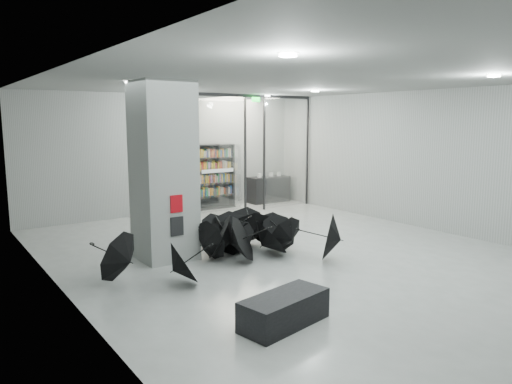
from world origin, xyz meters
TOP-DOWN VIEW (x-y plane):
  - room at (0.00, 0.00)m, footprint 14.00×14.02m
  - column at (-2.50, 2.00)m, footprint 1.20×1.20m
  - fire_cabinet at (-2.50, 1.38)m, footprint 0.28×0.04m
  - info_panel at (-2.50, 1.38)m, footprint 0.30×0.03m
  - exit_sign at (2.40, 5.30)m, footprint 0.30×0.06m
  - glass_partition at (2.39, 5.50)m, footprint 5.06×0.08m
  - bench at (-2.57, -2.43)m, footprint 1.58×0.89m
  - bookshelf at (1.31, 6.75)m, footprint 2.10×0.51m
  - shop_counter at (3.98, 6.66)m, footprint 1.66×0.68m
  - umbrella_cluster at (-1.05, 1.14)m, footprint 5.77×4.13m

SIDE VIEW (x-z plane):
  - bench at x=-2.57m, z-range 0.00..0.48m
  - umbrella_cluster at x=-1.05m, z-range -0.34..0.97m
  - shop_counter at x=3.98m, z-range 0.00..0.99m
  - info_panel at x=-2.50m, z-range 0.64..1.06m
  - bookshelf at x=1.31m, z-range 0.00..2.30m
  - fire_cabinet at x=-2.50m, z-range 1.16..1.54m
  - column at x=-2.50m, z-range 0.00..4.00m
  - glass_partition at x=2.39m, z-range 0.18..4.18m
  - room at x=0.00m, z-range 0.84..4.85m
  - exit_sign at x=2.40m, z-range 3.74..3.90m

